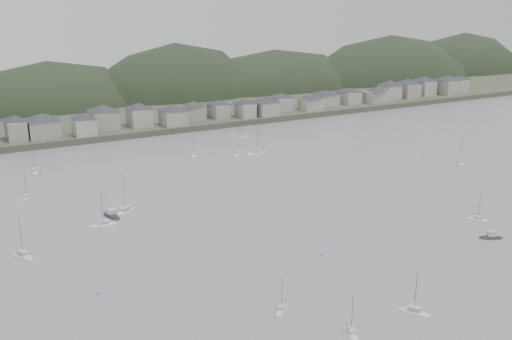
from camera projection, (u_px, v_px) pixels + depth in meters
ground at (402, 263)px, 150.28m from camera, size 900.00×900.00×0.00m
far_shore_land at (93, 98)px, 396.00m from camera, size 900.00×250.00×3.00m
forested_ridge at (113, 123)px, 380.48m from camera, size 851.55×103.94×102.57m
waterfront_town at (238, 106)px, 325.00m from camera, size 451.48×28.46×12.92m
sailboat_lead at (103, 225)px, 175.35m from camera, size 9.21×4.51×12.06m
moored_fleet at (235, 195)px, 202.53m from camera, size 236.46×176.39×13.65m
motor_launch_near at (491, 237)px, 165.95m from camera, size 7.19×5.59×3.66m
motor_launch_far at (112, 216)px, 182.74m from camera, size 4.84×9.49×4.14m
mooring_buoys at (278, 198)px, 199.03m from camera, size 153.97×150.91×0.70m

